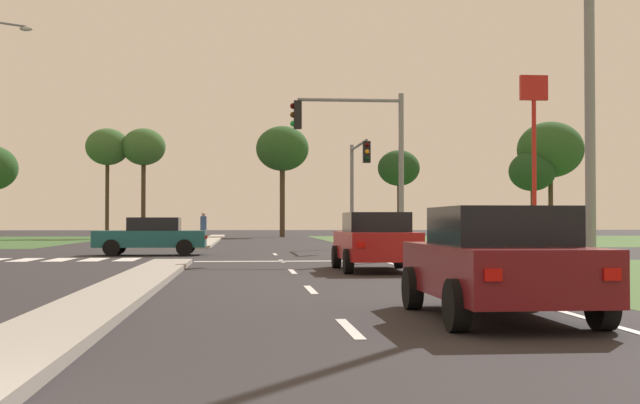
# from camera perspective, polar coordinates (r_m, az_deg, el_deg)

# --- Properties ---
(ground_plane) EXTENTS (200.00, 200.00, 0.00)m
(ground_plane) POSITION_cam_1_polar(r_m,az_deg,el_deg) (35.41, -8.76, -3.45)
(ground_plane) COLOR #282628
(grass_verge_far_right) EXTENTS (35.00, 35.00, 0.01)m
(grass_verge_far_right) POSITION_cam_1_polar(r_m,az_deg,el_deg) (64.22, 16.10, -2.45)
(grass_verge_far_right) COLOR #476B38
(grass_verge_far_right) RESTS_ON ground
(median_island_near) EXTENTS (1.20, 22.00, 0.14)m
(median_island_near) POSITION_cam_1_polar(r_m,az_deg,el_deg) (16.51, -12.86, -5.63)
(median_island_near) COLOR gray
(median_island_near) RESTS_ON ground
(median_island_far) EXTENTS (1.20, 36.00, 0.14)m
(median_island_far) POSITION_cam_1_polar(r_m,az_deg,el_deg) (60.37, -7.29, -2.51)
(median_island_far) COLOR #ADA89E
(median_island_far) RESTS_ON ground
(lane_dash_near) EXTENTS (0.14, 2.00, 0.01)m
(lane_dash_near) POSITION_cam_1_polar(r_m,az_deg,el_deg) (10.58, 1.99, -8.46)
(lane_dash_near) COLOR silver
(lane_dash_near) RESTS_ON ground
(lane_dash_second) EXTENTS (0.14, 2.00, 0.01)m
(lane_dash_second) POSITION_cam_1_polar(r_m,az_deg,el_deg) (16.52, -0.63, -5.89)
(lane_dash_second) COLOR silver
(lane_dash_second) RESTS_ON ground
(lane_dash_third) EXTENTS (0.14, 2.00, 0.01)m
(lane_dash_third) POSITION_cam_1_polar(r_m,az_deg,el_deg) (22.49, -1.86, -4.68)
(lane_dash_third) COLOR silver
(lane_dash_third) RESTS_ON ground
(lane_dash_fourth) EXTENTS (0.14, 2.00, 0.01)m
(lane_dash_fourth) POSITION_cam_1_polar(r_m,az_deg,el_deg) (28.48, -2.56, -3.97)
(lane_dash_fourth) COLOR silver
(lane_dash_fourth) RESTS_ON ground
(lane_dash_fifth) EXTENTS (0.14, 2.00, 0.01)m
(lane_dash_fifth) POSITION_cam_1_polar(r_m,az_deg,el_deg) (34.47, -3.03, -3.51)
(lane_dash_fifth) COLOR silver
(lane_dash_fifth) RESTS_ON ground
(edge_line_right) EXTENTS (0.14, 24.00, 0.01)m
(edge_line_right) POSITION_cam_1_polar(r_m,az_deg,el_deg) (17.98, 9.88, -5.50)
(edge_line_right) COLOR silver
(edge_line_right) RESTS_ON ground
(stop_bar_near) EXTENTS (6.40, 0.50, 0.01)m
(stop_bar_near) POSITION_cam_1_polar(r_m,az_deg,el_deg) (28.40, -1.95, -3.98)
(stop_bar_near) COLOR silver
(stop_bar_near) RESTS_ON ground
(crosswalk_bar_second) EXTENTS (0.70, 2.80, 0.01)m
(crosswalk_bar_second) POSITION_cam_1_polar(r_m,az_deg,el_deg) (31.05, -19.10, -3.68)
(crosswalk_bar_second) COLOR silver
(crosswalk_bar_second) RESTS_ON ground
(crosswalk_bar_third) EXTENTS (0.70, 2.80, 0.01)m
(crosswalk_bar_third) POSITION_cam_1_polar(r_m,az_deg,el_deg) (30.80, -17.02, -3.72)
(crosswalk_bar_third) COLOR silver
(crosswalk_bar_third) RESTS_ON ground
(crosswalk_bar_fourth) EXTENTS (0.70, 2.80, 0.01)m
(crosswalk_bar_fourth) POSITION_cam_1_polar(r_m,az_deg,el_deg) (30.58, -14.90, -3.75)
(crosswalk_bar_fourth) COLOR silver
(crosswalk_bar_fourth) RESTS_ON ground
(crosswalk_bar_fifth) EXTENTS (0.70, 2.80, 0.01)m
(crosswalk_bar_fifth) POSITION_cam_1_polar(r_m,az_deg,el_deg) (30.41, -12.76, -3.77)
(crosswalk_bar_fifth) COLOR silver
(crosswalk_bar_fifth) RESTS_ON ground
(car_teal_near) EXTENTS (4.36, 2.00, 1.49)m
(car_teal_near) POSITION_cam_1_polar(r_m,az_deg,el_deg) (34.22, -11.22, -2.24)
(car_teal_near) COLOR #19565B
(car_teal_near) RESTS_ON ground
(car_red_second) EXTENTS (2.02, 4.35, 1.57)m
(car_red_second) POSITION_cam_1_polar(r_m,az_deg,el_deg) (22.95, 3.72, -2.62)
(car_red_second) COLOR #A31919
(car_red_second) RESTS_ON ground
(car_maroon_fourth) EXTENTS (2.02, 4.19, 1.52)m
(car_maroon_fourth) POSITION_cam_1_polar(r_m,az_deg,el_deg) (11.80, 11.81, -3.93)
(car_maroon_fourth) COLOR maroon
(car_maroon_fourth) RESTS_ON ground
(traffic_signal_far_right) EXTENTS (0.32, 5.40, 5.15)m
(traffic_signal_far_right) POSITION_cam_1_polar(r_m,az_deg,el_deg) (40.28, 2.53, 1.93)
(traffic_signal_far_right) COLOR gray
(traffic_signal_far_right) RESTS_ON ground
(traffic_signal_near_right) EXTENTS (3.91, 0.32, 5.72)m
(traffic_signal_near_right) POSITION_cam_1_polar(r_m,az_deg,el_deg) (29.12, 2.82, 3.73)
(traffic_signal_near_right) COLOR gray
(traffic_signal_near_right) RESTS_ON ground
(pedestrian_at_median) EXTENTS (0.34, 0.34, 1.70)m
(pedestrian_at_median) POSITION_cam_1_polar(r_m,az_deg,el_deg) (46.77, -7.81, -1.51)
(pedestrian_at_median) COLOR #4C4C4C
(pedestrian_at_median) RESTS_ON median_island_far
(fastfood_pole_sign) EXTENTS (1.80, 0.40, 10.70)m
(fastfood_pole_sign) POSITION_cam_1_polar(r_m,az_deg,el_deg) (56.37, 14.12, 5.37)
(fastfood_pole_sign) COLOR red
(fastfood_pole_sign) RESTS_ON ground
(treeline_second) EXTENTS (3.51, 3.51, 8.89)m
(treeline_second) POSITION_cam_1_polar(r_m,az_deg,el_deg) (71.13, -14.04, 3.55)
(treeline_second) COLOR #423323
(treeline_second) RESTS_ON ground
(treeline_third) EXTENTS (3.53, 3.53, 8.89)m
(treeline_third) POSITION_cam_1_polar(r_m,az_deg,el_deg) (70.46, -11.72, 3.57)
(treeline_third) COLOR #423323
(treeline_third) RESTS_ON ground
(treeline_fourth) EXTENTS (4.56, 4.56, 9.60)m
(treeline_fourth) POSITION_cam_1_polar(r_m,az_deg,el_deg) (73.81, -2.53, 3.54)
(treeline_fourth) COLOR #423323
(treeline_fourth) RESTS_ON ground
(treeline_fifth) EXTENTS (3.57, 3.57, 7.41)m
(treeline_fifth) POSITION_cam_1_polar(r_m,az_deg,el_deg) (72.63, 5.29, 2.25)
(treeline_fifth) COLOR #423323
(treeline_fifth) RESTS_ON ground
(treeline_sixth) EXTENTS (5.56, 5.56, 9.77)m
(treeline_sixth) POSITION_cam_1_polar(r_m,az_deg,el_deg) (74.48, 15.17, 3.38)
(treeline_sixth) COLOR #423323
(treeline_sixth) RESTS_ON ground
(treeline_seventh) EXTENTS (3.88, 3.88, 7.17)m
(treeline_seventh) POSITION_cam_1_polar(r_m,az_deg,el_deg) (73.01, 14.02, 1.99)
(treeline_seventh) COLOR #423323
(treeline_seventh) RESTS_ON ground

